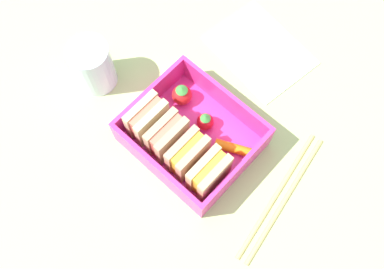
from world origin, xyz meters
TOP-DOWN VIEW (x-y plane):
  - ground_plane at (0.00, 0.00)cm, footprint 120.00×120.00cm
  - bento_tray at (0.00, 0.00)cm, footprint 17.05×14.76cm
  - bento_rim at (0.00, 0.00)cm, footprint 17.05×14.76cm
  - sandwich_left at (-5.72, 2.92)cm, footprint 3.06×5.83cm
  - sandwich_center_left at (-1.91, 2.92)cm, footprint 3.06×5.83cm
  - sandwich_center at (1.91, 2.92)cm, footprint 3.06×5.83cm
  - sandwich_center_right at (5.72, 2.92)cm, footprint 3.06×5.83cm
  - carrot_stick_far_left at (-5.42, -2.66)cm, footprint 5.31×3.51cm
  - strawberry_left at (-0.03, -2.78)cm, footprint 2.49×2.49cm
  - strawberry_far_left at (5.27, -3.55)cm, footprint 2.96×2.96cm
  - chopstick_pair at (-14.71, -2.34)cm, footprint 5.19×21.00cm
  - drinking_glass at (17.67, 2.30)cm, footprint 6.10×6.10cm
  - folded_napkin at (2.50, -18.66)cm, footprint 16.93×13.62cm

SIDE VIEW (x-z plane):
  - ground_plane at x=0.00cm, z-range -2.00..0.00cm
  - folded_napkin at x=2.50cm, z-range 0.00..0.40cm
  - chopstick_pair at x=-14.71cm, z-range 0.00..0.70cm
  - bento_tray at x=0.00cm, z-range 0.00..1.20cm
  - carrot_stick_far_left at x=-5.42cm, z-range 1.20..2.56cm
  - strawberry_left at x=-0.03cm, z-range 1.02..4.11cm
  - strawberry_far_left at x=5.27cm, z-range 1.02..4.58cm
  - bento_rim at x=0.00cm, z-range 1.20..5.61cm
  - drinking_glass at x=17.67cm, z-range 0.00..8.03cm
  - sandwich_left at x=-5.72cm, z-range 1.20..7.13cm
  - sandwich_center_left at x=-1.91cm, z-range 1.20..7.13cm
  - sandwich_center at x=1.91cm, z-range 1.20..7.13cm
  - sandwich_center_right at x=5.72cm, z-range 1.20..7.13cm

